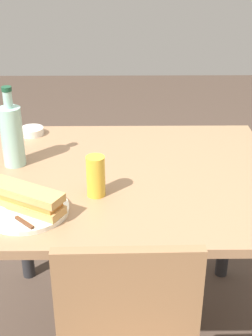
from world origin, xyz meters
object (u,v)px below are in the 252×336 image
object	(u,v)px
water_bottle	(12,135)
beer_glass	(96,176)
dining_table	(126,202)
baguette_sandwich_near	(26,198)
olive_bowl	(32,131)
plate_near	(27,210)
knife_near	(17,218)

from	to	relation	value
water_bottle	beer_glass	size ratio (longest dim) A/B	2.16
dining_table	baguette_sandwich_near	bearing A→B (deg)	39.93
beer_glass	olive_bowl	xyz separation A→B (m)	(0.29, -0.50, -0.05)
plate_near	olive_bowl	size ratio (longest dim) A/B	2.60
olive_bowl	water_bottle	bearing A→B (deg)	87.18
dining_table	plate_near	xyz separation A→B (m)	(0.30, 0.25, 0.13)
baguette_sandwich_near	knife_near	distance (m)	0.07
dining_table	water_bottle	xyz separation A→B (m)	(0.40, -0.07, 0.24)
dining_table	olive_bowl	size ratio (longest dim) A/B	11.07
baguette_sandwich_near	knife_near	xyz separation A→B (m)	(0.02, 0.06, -0.03)
water_bottle	beer_glass	world-z (taller)	water_bottle
plate_near	water_bottle	distance (m)	0.36
baguette_sandwich_near	olive_bowl	xyz separation A→B (m)	(0.09, -0.60, -0.03)
knife_near	olive_bowl	size ratio (longest dim) A/B	1.40
knife_near	water_bottle	bearing A→B (deg)	-77.88
knife_near	olive_bowl	xyz separation A→B (m)	(0.07, -0.66, -0.00)
dining_table	plate_near	distance (m)	0.41
dining_table	water_bottle	distance (m)	0.47
dining_table	olive_bowl	bearing A→B (deg)	-42.12
dining_table	baguette_sandwich_near	distance (m)	0.43
plate_near	olive_bowl	distance (m)	0.61
plate_near	water_bottle	size ratio (longest dim) A/B	0.87
baguette_sandwich_near	water_bottle	size ratio (longest dim) A/B	0.85
dining_table	beer_glass	xyz separation A→B (m)	(0.10, 0.15, 0.19)
dining_table	beer_glass	world-z (taller)	beer_glass
plate_near	knife_near	bearing A→B (deg)	71.28
dining_table	olive_bowl	distance (m)	0.54
dining_table	beer_glass	size ratio (longest dim) A/B	7.98
water_bottle	olive_bowl	distance (m)	0.30
knife_near	beer_glass	bearing A→B (deg)	-144.35
knife_near	water_bottle	size ratio (longest dim) A/B	0.47
knife_near	plate_near	bearing A→B (deg)	-108.72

